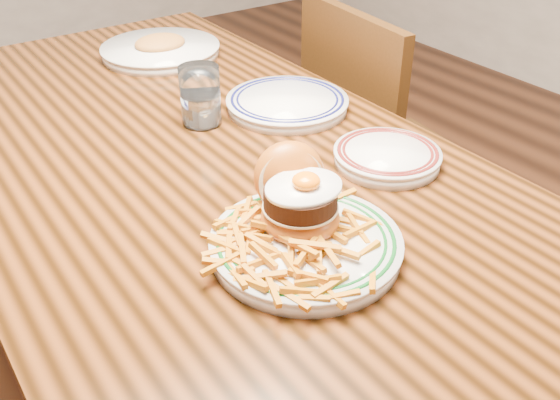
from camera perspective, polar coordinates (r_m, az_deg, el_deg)
table at (r=1.24m, az=-7.98°, el=1.20°), size 0.85×1.60×0.75m
chair_right at (r=1.75m, az=9.08°, el=4.01°), size 0.46×0.46×0.89m
main_plate at (r=0.90m, az=2.13°, el=-2.42°), size 0.28×0.30×0.13m
side_plate at (r=1.14m, az=9.77°, el=4.03°), size 0.19×0.19×0.03m
rear_plate at (r=1.33m, az=0.67°, el=8.91°), size 0.26×0.26×0.03m
water_glass at (r=1.27m, az=-7.27°, el=9.13°), size 0.08×0.08×0.12m
far_plate at (r=1.67m, az=-10.87°, el=13.38°), size 0.30×0.30×0.05m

